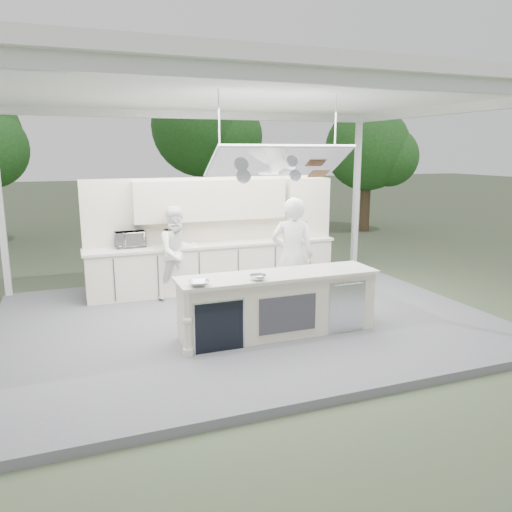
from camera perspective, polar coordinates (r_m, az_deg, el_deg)
name	(u,v)px	position (r m, az deg, el deg)	size (l,w,h in m)	color
ground	(246,324)	(8.59, -1.13, -7.73)	(90.00, 90.00, 0.00)	#404932
stage_deck	(246,320)	(8.57, -1.13, -7.35)	(8.00, 6.00, 0.12)	#5B5B60
tent	(246,97)	(8.12, -1.19, 17.74)	(8.20, 6.20, 3.86)	white
demo_island	(277,304)	(7.66, 2.43, -5.51)	(3.10, 0.79, 0.95)	beige
back_counter	(214,266)	(10.16, -4.77, -1.14)	(5.08, 0.72, 0.95)	beige
back_wall_unit	(232,216)	(10.31, -2.82, 4.60)	(5.05, 0.48, 2.25)	beige
tree_cluster	(143,139)	(17.58, -12.81, 12.95)	(19.55, 9.40, 5.85)	#4E3C27
head_chef	(292,256)	(8.55, 4.18, 0.00)	(0.73, 0.48, 2.01)	white
sous_chef	(178,252)	(9.55, -8.90, 0.40)	(0.86, 0.67, 1.77)	white
toaster_oven	(130,239)	(9.90, -14.24, 1.89)	(0.56, 0.38, 0.31)	#B4B6BB
bowl_large	(199,283)	(6.90, -6.55, -3.13)	(0.29, 0.29, 0.07)	#B7BABF
bowl_small	(258,277)	(7.16, 0.23, -2.47)	(0.24, 0.24, 0.08)	silver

